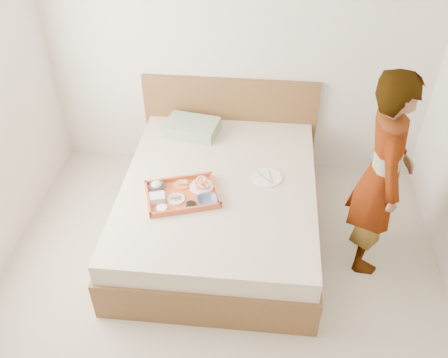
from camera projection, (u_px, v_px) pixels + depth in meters
name	position (u px, v px, depth m)	size (l,w,h in m)	color
ground	(212.00, 328.00, 3.46)	(3.50, 4.00, 0.01)	#BCB49F
wall_back	(238.00, 41.00, 4.18)	(3.50, 0.01, 2.60)	silver
bed	(219.00, 206.00, 4.07)	(1.65, 2.00, 0.53)	brown
headboard	(230.00, 123.00, 4.68)	(1.65, 0.06, 0.95)	brown
pillow	(192.00, 127.00, 4.42)	(0.47, 0.32, 0.11)	gray
tray	(182.00, 194.00, 3.75)	(0.55, 0.40, 0.05)	#CF6631
prawn_plate	(202.00, 187.00, 3.82)	(0.19, 0.19, 0.01)	white
navy_bowl_big	(207.00, 201.00, 3.68)	(0.16, 0.16, 0.04)	#142643
sauce_dish	(191.00, 205.00, 3.64)	(0.08, 0.08, 0.03)	black
meat_plate	(176.00, 199.00, 3.71)	(0.14, 0.14, 0.01)	white
bread_plate	(182.00, 184.00, 3.85)	(0.13, 0.13, 0.01)	orange
salad_bowl	(157.00, 187.00, 3.81)	(0.12, 0.12, 0.04)	#142643
plastic_tub	(157.00, 198.00, 3.69)	(0.11, 0.09, 0.05)	silver
cheese_round	(162.00, 209.00, 3.61)	(0.08, 0.08, 0.03)	white
dinner_plate	(267.00, 177.00, 3.94)	(0.25, 0.25, 0.01)	white
person	(382.00, 176.00, 3.48)	(0.61, 0.40, 1.67)	beige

